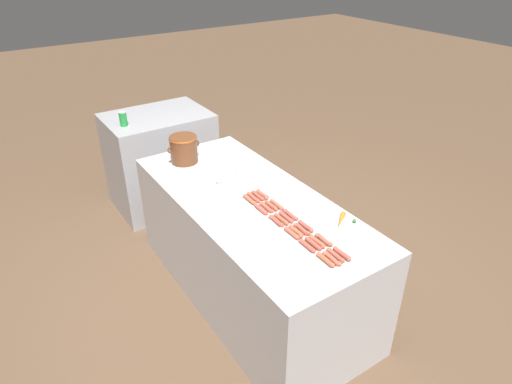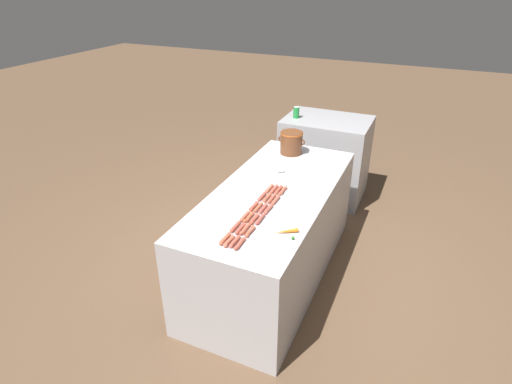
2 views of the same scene
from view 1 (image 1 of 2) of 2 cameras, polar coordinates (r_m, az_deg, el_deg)
The scene contains 31 objects.
ground_plane at distance 3.50m, azimuth -0.66°, elevation -12.66°, with size 20.00×20.00×0.00m, color brown.
griddle_counter at distance 3.23m, azimuth -0.70°, elevation -7.19°, with size 0.87×2.00×0.84m.
back_cabinet at distance 4.45m, azimuth -12.06°, elevation 3.98°, with size 0.94×0.68×0.94m, color #A0A0A4.
hot_dog_0 at distance 2.46m, azimuth 8.90°, elevation -8.59°, with size 0.03×0.14×0.03m.
hot_dog_1 at distance 2.55m, azimuth 6.58°, elevation -6.86°, with size 0.03×0.14×0.03m.
hot_dog_2 at distance 2.64m, azimuth 4.60°, elevation -5.27°, with size 0.03×0.14×0.03m.
hot_dog_3 at distance 2.74m, azimuth 2.62°, elevation -3.71°, with size 0.03×0.14×0.03m.
hot_dog_4 at distance 2.85m, azimuth 0.63°, elevation -2.23°, with size 0.03×0.14×0.03m.
hot_dog_5 at distance 2.96m, azimuth -0.88°, elevation -0.96°, with size 0.03×0.14×0.03m.
hot_dog_6 at distance 2.48m, azimuth 9.69°, elevation -8.42°, with size 0.04×0.14×0.03m.
hot_dog_7 at distance 2.57m, azimuth 7.34°, elevation -6.59°, with size 0.03×0.14×0.03m.
hot_dog_8 at distance 2.66m, azimuth 5.16°, elevation -5.03°, with size 0.03×0.14×0.03m.
hot_dog_9 at distance 2.76m, azimuth 3.26°, elevation -3.49°, with size 0.03×0.14×0.03m.
hot_dog_10 at distance 2.87m, azimuth 1.34°, elevation -1.99°, with size 0.03×0.14×0.03m.
hot_dog_11 at distance 2.98m, azimuth -0.37°, elevation -0.69°, with size 0.03×0.14×0.03m.
hot_dog_12 at distance 2.50m, azimuth 10.15°, elevation -8.00°, with size 0.03×0.14×0.03m.
hot_dog_13 at distance 2.59m, azimuth 7.85°, elevation -6.30°, with size 0.03×0.14×0.03m.
hot_dog_14 at distance 2.68m, azimuth 5.88°, elevation -4.76°, with size 0.04×0.14×0.03m.
hot_dog_15 at distance 2.78m, azimuth 3.87°, elevation -3.23°, with size 0.03×0.14×0.03m.
hot_dog_16 at distance 2.89m, azimuth 1.97°, elevation -1.74°, with size 0.03×0.14×0.03m.
hot_dog_17 at distance 3.00m, azimuth 0.22°, elevation -0.47°, with size 0.03×0.14×0.03m.
hot_dog_18 at distance 2.52m, azimuth 10.97°, elevation -7.78°, with size 0.03×0.14×0.03m.
hot_dog_19 at distance 2.61m, azimuth 8.67°, elevation -6.09°, with size 0.04×0.14×0.03m.
hot_dog_20 at distance 2.71m, azimuth 6.39°, elevation -4.37°, with size 0.03×0.14×0.03m.
hot_dog_21 at distance 2.80m, azimuth 4.42°, elevation -2.93°, with size 0.03×0.14×0.03m.
hot_dog_22 at distance 2.90m, azimuth 2.66°, elevation -1.62°, with size 0.03×0.14×0.03m.
hot_dog_23 at distance 3.01m, azimuth 0.81°, elevation -0.29°, with size 0.04×0.14×0.03m.
bean_pot at distance 3.48m, azimuth -9.25°, elevation 5.59°, with size 0.27×0.22×0.21m.
serving_spoon at distance 3.24m, azimuth -4.58°, elevation 1.84°, with size 0.22×0.22×0.02m.
carrot at distance 2.79m, azimuth 10.92°, elevation -3.61°, with size 0.16×0.13×0.03m.
soda_can at distance 4.05m, azimuth -16.67°, elevation 8.97°, with size 0.07×0.07×0.12m.
Camera 1 is at (-1.39, -2.16, 2.38)m, focal length 31.19 mm.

